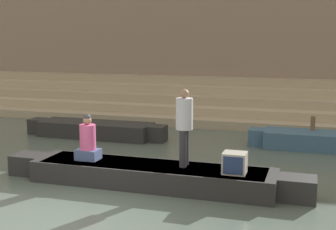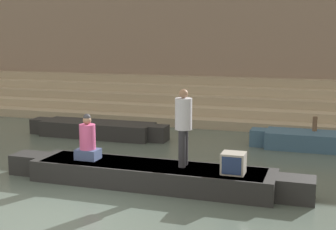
# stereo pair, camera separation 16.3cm
# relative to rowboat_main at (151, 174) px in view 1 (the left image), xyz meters

# --- Properties ---
(ground_plane) EXTENTS (120.00, 120.00, 0.00)m
(ground_plane) POSITION_rel_rowboat_main_xyz_m (-1.01, -1.94, -0.25)
(ground_plane) COLOR #47544C
(ghat_steps) EXTENTS (36.00, 3.56, 1.56)m
(ghat_steps) POSITION_rel_rowboat_main_xyz_m (-1.01, 8.73, 0.32)
(ghat_steps) COLOR gray
(ghat_steps) RESTS_ON ground
(back_wall) EXTENTS (34.20, 1.28, 5.84)m
(back_wall) POSITION_rel_rowboat_main_xyz_m (-1.01, 10.63, 2.64)
(back_wall) COLOR #7F6B5B
(back_wall) RESTS_ON ground
(rowboat_main) EXTENTS (6.86, 1.28, 0.47)m
(rowboat_main) POSITION_rel_rowboat_main_xyz_m (0.00, 0.00, 0.00)
(rowboat_main) COLOR black
(rowboat_main) RESTS_ON ground
(person_standing) EXTENTS (0.36, 0.36, 1.65)m
(person_standing) POSITION_rel_rowboat_main_xyz_m (0.70, 0.13, 1.17)
(person_standing) COLOR #28282D
(person_standing) RESTS_ON rowboat_main
(person_rowing) EXTENTS (0.51, 0.40, 1.04)m
(person_rowing) POSITION_rel_rowboat_main_xyz_m (-1.51, -0.01, 0.63)
(person_rowing) COLOR #3D4C75
(person_rowing) RESTS_ON rowboat_main
(tv_set) EXTENTS (0.47, 0.43, 0.43)m
(tv_set) POSITION_rel_rowboat_main_xyz_m (1.82, -0.11, 0.44)
(tv_set) COLOR #9E998E
(tv_set) RESTS_ON rowboat_main
(moored_boat_shore) EXTENTS (4.72, 1.09, 0.49)m
(moored_boat_shore) POSITION_rel_rowboat_main_xyz_m (-3.38, 4.17, 0.01)
(moored_boat_shore) COLOR black
(moored_boat_shore) RESTS_ON ground
(moored_boat_distant) EXTENTS (4.22, 1.09, 0.49)m
(moored_boat_distant) POSITION_rel_rowboat_main_xyz_m (3.60, 4.60, 0.01)
(moored_boat_distant) COLOR #33516B
(moored_boat_distant) RESTS_ON ground
(mooring_post) EXTENTS (0.13, 0.13, 0.91)m
(mooring_post) POSITION_rel_rowboat_main_xyz_m (3.30, 4.84, 0.21)
(mooring_post) COLOR brown
(mooring_post) RESTS_ON ground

